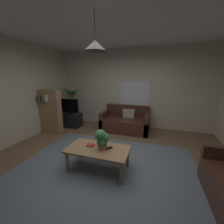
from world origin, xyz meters
The scene contains 16 objects.
floor centered at (0.00, 0.00, -0.01)m, with size 5.39×5.04×0.02m, color brown.
rug centered at (0.00, -0.20, 0.00)m, with size 3.50×2.77×0.01m, color slate.
wall_back centered at (0.00, 2.55, 1.38)m, with size 5.51×0.06×2.76m, color beige.
wall_left centered at (-2.72, 0.00, 1.38)m, with size 0.06×5.04×2.76m, color beige.
ceiling centered at (0.00, 0.00, 2.77)m, with size 5.39×5.04×0.02m, color white.
window_pane centered at (0.11, 2.52, 1.13)m, with size 1.03×0.01×1.02m, color white.
couch_under_window centered at (-0.07, 2.01, 0.27)m, with size 1.56×0.90×0.82m.
coffee_table centered at (-0.11, -0.22, 0.38)m, with size 1.18×0.62×0.45m.
book_on_table_0 centered at (-0.29, -0.17, 0.46)m, with size 0.15×0.11×0.03m, color #B22D2D.
remote_on_table_0 centered at (0.08, -0.17, 0.46)m, with size 0.05×0.16×0.02m, color black.
potted_plant_on_table centered at (-0.03, -0.21, 0.66)m, with size 0.26×0.25×0.39m.
tv_stand centered at (-2.14, 1.77, 0.25)m, with size 0.90×0.44×0.50m, color black.
tv centered at (-2.14, 1.75, 0.77)m, with size 0.86×0.16×0.53m.
potted_palm_corner centered at (-2.31, 2.31, 0.66)m, with size 0.80×0.79×1.46m.
bookshelf_corner centered at (-2.33, 1.09, 0.72)m, with size 0.70×0.31×1.40m.
pendant_lamp centered at (-0.11, -0.22, 2.25)m, with size 0.36×0.36×0.59m.
Camera 1 is at (0.87, -2.39, 1.75)m, focal length 22.07 mm.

